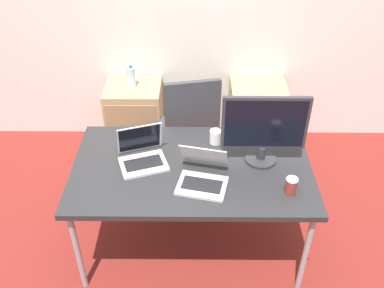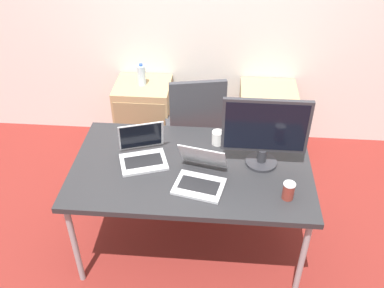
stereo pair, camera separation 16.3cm
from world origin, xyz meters
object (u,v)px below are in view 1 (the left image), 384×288
(cabinet_left, at_px, (135,117))
(monitor, at_px, (264,129))
(laptop_left, at_px, (142,155))
(laptop_right, at_px, (203,175))
(office_chair, at_px, (189,139))
(coffee_cup_brown, at_px, (291,186))
(water_bottle, at_px, (131,77))
(coffee_cup_white, at_px, (215,137))
(cabinet_right, at_px, (256,118))

(cabinet_left, relative_size, monitor, 1.21)
(laptop_left, bearing_deg, laptop_right, -26.27)
(office_chair, xyz_separation_m, laptop_right, (0.10, -0.95, 0.41))
(laptop_right, distance_m, coffee_cup_brown, 0.55)
(laptop_right, bearing_deg, laptop_left, 153.73)
(laptop_left, distance_m, monitor, 0.83)
(water_bottle, bearing_deg, monitor, -48.69)
(office_chair, xyz_separation_m, cabinet_left, (-0.52, 0.43, -0.05))
(office_chair, height_order, coffee_cup_brown, office_chair)
(water_bottle, distance_m, coffee_cup_white, 1.20)
(coffee_cup_white, bearing_deg, cabinet_right, 65.33)
(monitor, bearing_deg, laptop_left, -178.75)
(laptop_right, xyz_separation_m, coffee_cup_brown, (0.54, -0.11, 0.01))
(monitor, bearing_deg, coffee_cup_brown, -66.09)
(coffee_cup_brown, bearing_deg, water_bottle, 128.09)
(cabinet_left, xyz_separation_m, water_bottle, (0.00, 0.00, 0.43))
(monitor, bearing_deg, laptop_right, -151.33)
(cabinet_right, height_order, coffee_cup_white, coffee_cup_white)
(cabinet_left, relative_size, water_bottle, 3.23)
(cabinet_left, relative_size, laptop_right, 1.67)
(cabinet_right, relative_size, water_bottle, 3.23)
(cabinet_right, relative_size, laptop_left, 1.83)
(cabinet_right, height_order, laptop_left, laptop_left)
(coffee_cup_brown, bearing_deg, laptop_left, 162.00)
(laptop_right, distance_m, coffee_cup_white, 0.43)
(laptop_left, xyz_separation_m, laptop_right, (0.41, -0.20, -0.00))
(laptop_left, distance_m, laptop_right, 0.45)
(office_chair, relative_size, cabinet_left, 1.57)
(laptop_right, bearing_deg, cabinet_left, 114.38)
(cabinet_right, bearing_deg, monitor, -96.83)
(water_bottle, bearing_deg, coffee_cup_white, -53.18)
(coffee_cup_white, height_order, coffee_cup_brown, coffee_cup_brown)
(coffee_cup_brown, bearing_deg, monitor, 113.91)
(office_chair, relative_size, laptop_left, 2.88)
(monitor, height_order, coffee_cup_brown, monitor)
(office_chair, height_order, cabinet_right, office_chair)
(cabinet_right, xyz_separation_m, coffee_cup_white, (-0.44, -0.96, 0.46))
(laptop_left, xyz_separation_m, coffee_cup_white, (0.50, 0.22, -0.00))
(water_bottle, relative_size, coffee_cup_white, 2.05)
(water_bottle, height_order, coffee_cup_brown, water_bottle)
(cabinet_right, bearing_deg, coffee_cup_brown, -89.80)
(office_chair, distance_m, cabinet_left, 0.68)
(cabinet_left, distance_m, coffee_cup_brown, 1.95)
(laptop_right, bearing_deg, office_chair, 96.30)
(office_chair, bearing_deg, laptop_right, -83.70)
(water_bottle, distance_m, laptop_left, 1.20)
(cabinet_right, height_order, water_bottle, water_bottle)
(laptop_right, bearing_deg, monitor, 28.67)
(monitor, bearing_deg, cabinet_left, 131.36)
(monitor, distance_m, coffee_cup_white, 0.42)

